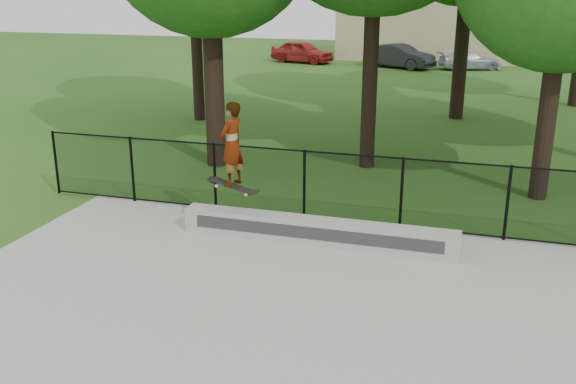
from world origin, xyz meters
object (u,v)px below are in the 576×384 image
Objects in this scene: car_a at (302,52)px; car_b at (399,56)px; car_c at (470,61)px; grind_ledge at (317,231)px; skater_airborne at (232,146)px.

car_b is at bearing -82.86° from car_a.
car_c is at bearing -59.90° from car_b.
car_b is (6.18, -0.92, 0.01)m from car_a.
grind_ledge is 2.96× the size of skater_airborne.
skater_airborne reaches higher than car_c.
grind_ledge is at bearing 3.42° from skater_airborne.
grind_ledge is at bearing -152.45° from car_b.
skater_airborne is (0.41, -27.56, 1.18)m from car_b.
car_c is at bearing 82.74° from skater_airborne.
car_a is 6.25m from car_b.
grind_ledge is 29.56m from car_a.
car_c is 28.30m from skater_airborne.
car_a is 1.05× the size of car_b.
car_a is 1.22× the size of car_c.
skater_airborne is at bearing -176.58° from grind_ledge.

